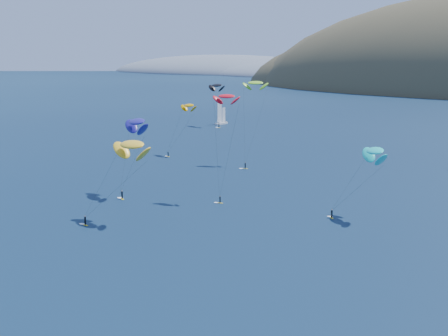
% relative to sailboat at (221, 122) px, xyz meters
% --- Properties ---
extents(headland, '(460.00, 250.00, 60.00)m').
position_rel_sailboat_xyz_m(headland, '(-347.95, 541.70, -4.32)').
color(headland, slate).
rests_on(headland, ground).
extents(sailboat, '(9.28, 8.07, 11.71)m').
position_rel_sailboat_xyz_m(sailboat, '(0.00, 0.00, 0.00)').
color(sailboat, silver).
rests_on(sailboat, ground).
extents(kitesurfer_1, '(7.49, 10.34, 18.71)m').
position_rel_sailboat_xyz_m(kitesurfer_1, '(40.44, -76.47, 15.76)').
color(kitesurfer_1, yellow).
rests_on(kitesurfer_1, ground).
extents(kitesurfer_2, '(11.51, 12.63, 19.01)m').
position_rel_sailboat_xyz_m(kitesurfer_2, '(81.58, -148.23, 15.08)').
color(kitesurfer_2, yellow).
rests_on(kitesurfer_2, ground).
extents(kitesurfer_3, '(8.17, 13.60, 27.25)m').
position_rel_sailboat_xyz_m(kitesurfer_3, '(67.47, -77.51, 24.13)').
color(kitesurfer_3, yellow).
rests_on(kitesurfer_3, ground).
extents(kitesurfer_5, '(11.97, 11.71, 16.95)m').
position_rel_sailboat_xyz_m(kitesurfer_5, '(122.06, -117.14, 13.38)').
color(kitesurfer_5, yellow).
rests_on(kitesurfer_5, ground).
extents(kitesurfer_9, '(6.81, 7.15, 26.38)m').
position_rel_sailboat_xyz_m(kitesurfer_9, '(87.07, -121.67, 23.56)').
color(kitesurfer_9, yellow).
rests_on(kitesurfer_9, ground).
extents(kitesurfer_10, '(11.21, 11.57, 20.90)m').
position_rel_sailboat_xyz_m(kitesurfer_10, '(66.04, -129.82, 17.07)').
color(kitesurfer_10, yellow).
rests_on(kitesurfer_10, ground).
extents(kitesurfer_12, '(10.92, 8.96, 21.53)m').
position_rel_sailboat_xyz_m(kitesurfer_12, '(1.84, -5.97, 17.87)').
color(kitesurfer_12, yellow).
rests_on(kitesurfer_12, ground).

